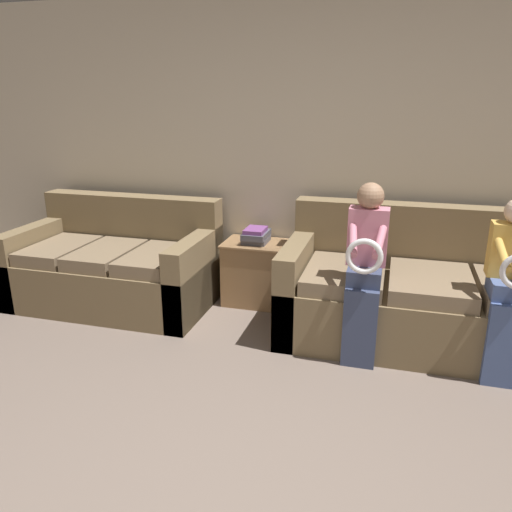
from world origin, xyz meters
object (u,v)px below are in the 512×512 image
couch_side (117,267)px  child_right_seated (511,283)px  couch_main (427,297)px  child_left_seated (365,265)px  side_shelf (257,272)px  book_stack (256,236)px

couch_side → child_right_seated: size_ratio=1.45×
couch_main → child_left_seated: child_left_seated is taller
child_left_seated → side_shelf: size_ratio=2.13×
child_left_seated → side_shelf: child_left_seated is taller
child_left_seated → side_shelf: (-0.95, 0.73, -0.40)m
couch_main → book_stack: couch_main is taller
child_right_seated → book_stack: child_right_seated is taller
couch_side → book_stack: couch_side is taller
couch_main → couch_side: (-2.59, 0.01, -0.02)m
child_left_seated → side_shelf: 1.27m
couch_main → book_stack: 1.47m
child_right_seated → side_shelf: size_ratio=2.03×
book_stack → couch_main: bearing=-12.7°
child_left_seated → couch_side: bearing=168.7°
child_left_seated → book_stack: bearing=142.6°
child_left_seated → book_stack: 1.21m
couch_main → side_shelf: couch_main is taller
book_stack → couch_side: bearing=-165.5°
couch_side → side_shelf: couch_side is taller
child_right_seated → book_stack: 1.99m
child_left_seated → child_right_seated: bearing=-0.3°
couch_side → child_left_seated: 2.22m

